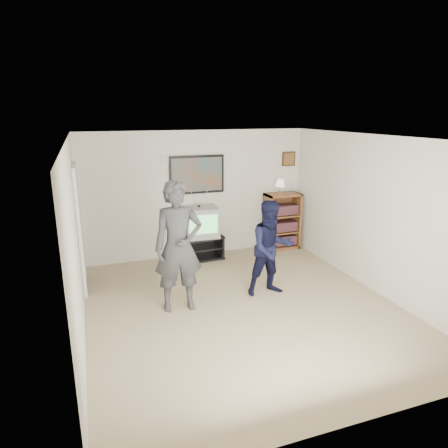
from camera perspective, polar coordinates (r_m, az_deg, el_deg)
room_shell at (r=5.96m, az=1.67°, el=0.32°), size 4.51×5.00×2.51m
media_stand at (r=7.96m, az=-3.65°, el=-3.35°), size 0.96×0.57×0.47m
crt_television at (r=7.81m, az=-3.55°, el=0.34°), size 0.73×0.63×0.59m
bookshelf at (r=8.55m, az=8.24°, el=0.40°), size 0.72×0.41×1.19m
table_lamp at (r=8.32m, az=8.01°, el=5.29°), size 0.20×0.20×0.32m
person_tall at (r=5.78m, az=-6.53°, el=-3.27°), size 0.73×0.51×1.93m
person_short at (r=6.32m, az=6.77°, el=-3.47°), size 0.75×0.59×1.53m
controller_left at (r=5.86m, az=-7.37°, el=-0.77°), size 0.09×0.14×0.04m
controller_right at (r=6.41m, az=6.26°, el=0.11°), size 0.04×0.12×0.04m
poster at (r=7.86m, az=-3.88°, el=7.05°), size 1.10×0.03×0.75m
air_vent at (r=7.70m, az=-7.93°, el=9.01°), size 0.28×0.02×0.14m
small_picture at (r=8.58m, az=9.23°, el=9.17°), size 0.30×0.03×0.30m
doorway at (r=6.87m, az=-19.99°, el=-0.71°), size 0.03×0.85×2.00m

